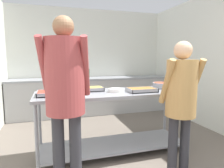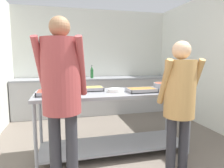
# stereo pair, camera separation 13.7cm
# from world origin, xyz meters

# --- Properties ---
(wall_rear) EXTENTS (4.07, 0.06, 2.65)m
(wall_rear) POSITION_xyz_m (0.00, 4.24, 1.32)
(wall_rear) COLOR silver
(wall_rear) RESTS_ON ground_plane
(wall_right) EXTENTS (0.06, 4.36, 2.65)m
(wall_right) POSITION_xyz_m (2.01, 2.12, 1.32)
(wall_right) COLOR silver
(wall_right) RESTS_ON ground_plane
(back_counter) EXTENTS (3.91, 0.65, 0.90)m
(back_counter) POSITION_xyz_m (0.00, 3.87, 0.45)
(back_counter) COLOR #A8A8A8
(back_counter) RESTS_ON ground_plane
(serving_counter) EXTENTS (2.19, 0.73, 0.92)m
(serving_counter) POSITION_xyz_m (-0.12, 1.66, 0.62)
(serving_counter) COLOR gray
(serving_counter) RESTS_ON ground_plane
(serving_tray_greens) EXTENTS (0.48, 0.34, 0.05)m
(serving_tray_greens) POSITION_xyz_m (-0.93, 1.65, 0.94)
(serving_tray_greens) COLOR gray
(serving_tray_greens) RESTS_ON serving_counter
(serving_tray_vegetables) EXTENTS (0.41, 0.27, 0.05)m
(serving_tray_vegetables) POSITION_xyz_m (-0.45, 1.85, 0.94)
(serving_tray_vegetables) COLOR gray
(serving_tray_vegetables) RESTS_ON serving_counter
(plate_stack) EXTENTS (0.23, 0.23, 0.05)m
(plate_stack) POSITION_xyz_m (-0.09, 1.65, 0.94)
(plate_stack) COLOR white
(plate_stack) RESTS_ON serving_counter
(serving_tray_roast) EXTENTS (0.40, 0.28, 0.05)m
(serving_tray_roast) POSITION_xyz_m (0.26, 1.55, 0.94)
(serving_tray_roast) COLOR gray
(serving_tray_roast) RESTS_ON serving_counter
(sauce_pan) EXTENTS (0.43, 0.29, 0.09)m
(sauce_pan) POSITION_xyz_m (0.71, 1.76, 0.97)
(sauce_pan) COLOR gray
(sauce_pan) RESTS_ON serving_counter
(guest_serving_left) EXTENTS (0.47, 0.35, 1.59)m
(guest_serving_left) POSITION_xyz_m (0.47, 0.93, 0.98)
(guest_serving_left) COLOR #2D2D33
(guest_serving_left) RESTS_ON ground_plane
(guest_serving_right) EXTENTS (0.55, 0.45, 1.81)m
(guest_serving_right) POSITION_xyz_m (-0.84, 1.02, 1.12)
(guest_serving_right) COLOR #2D2D33
(guest_serving_right) RESTS_ON ground_plane
(water_bottle) EXTENTS (0.07, 0.07, 0.31)m
(water_bottle) POSITION_xyz_m (-0.12, 3.80, 1.05)
(water_bottle) COLOR #23602D
(water_bottle) RESTS_ON back_counter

